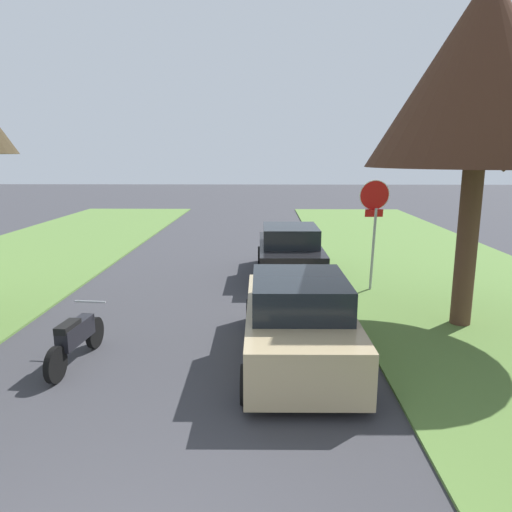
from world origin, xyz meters
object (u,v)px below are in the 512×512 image
stop_sign_far (374,211)px  parked_sedan_black (290,253)px  street_tree_right_mid_a (483,73)px  parked_motorcycle (76,338)px  parked_sedan_tan (298,321)px

stop_sign_far → parked_sedan_black: (-2.14, 1.60, -1.46)m
street_tree_right_mid_a → parked_motorcycle: bearing=-164.3°
stop_sign_far → parked_sedan_black: stop_sign_far is taller
parked_sedan_black → parked_motorcycle: size_ratio=2.16×
parked_motorcycle → parked_sedan_black: bearing=57.7°
stop_sign_far → parked_motorcycle: size_ratio=1.44×
street_tree_right_mid_a → parked_sedan_tan: bearing=-153.3°
stop_sign_far → street_tree_right_mid_a: (1.37, -2.69, 3.02)m
street_tree_right_mid_a → parked_sedan_black: street_tree_right_mid_a is taller
parked_sedan_tan → parked_motorcycle: 3.94m
stop_sign_far → street_tree_right_mid_a: size_ratio=0.42×
parked_sedan_black → parked_motorcycle: (-4.07, -6.42, -0.24)m
stop_sign_far → parked_sedan_black: bearing=143.2°
parked_sedan_tan → parked_motorcycle: (-3.92, -0.29, -0.24)m
parked_sedan_tan → parked_sedan_black: same height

